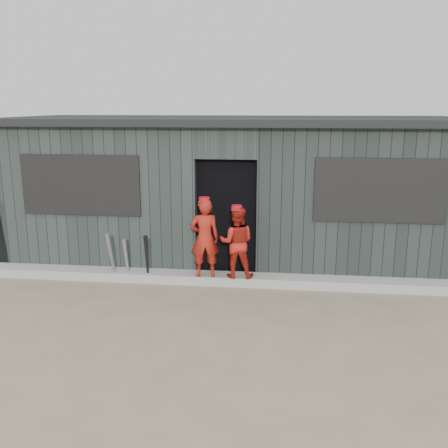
# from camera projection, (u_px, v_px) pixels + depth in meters

# --- Properties ---
(ground) EXTENTS (80.00, 80.00, 0.00)m
(ground) POSITION_uv_depth(u_px,v_px,m) (208.00, 332.00, 6.39)
(ground) COLOR #72664F
(ground) RESTS_ON ground
(curb) EXTENTS (8.00, 0.36, 0.15)m
(curb) POSITION_uv_depth(u_px,v_px,m) (224.00, 279.00, 8.13)
(curb) COLOR gray
(curb) RESTS_ON ground
(bat_left) EXTENTS (0.13, 0.26, 0.86)m
(bat_left) POSITION_uv_depth(u_px,v_px,m) (111.00, 257.00, 8.11)
(bat_left) COLOR gray
(bat_left) RESTS_ON ground
(bat_mid) EXTENTS (0.11, 0.18, 0.74)m
(bat_mid) POSITION_uv_depth(u_px,v_px,m) (126.00, 260.00, 8.18)
(bat_mid) COLOR gray
(bat_mid) RESTS_ON ground
(bat_right) EXTENTS (0.13, 0.32, 0.83)m
(bat_right) POSITION_uv_depth(u_px,v_px,m) (147.00, 259.00, 8.06)
(bat_right) COLOR black
(bat_right) RESTS_ON ground
(player_red_left) EXTENTS (0.51, 0.38, 1.27)m
(player_red_left) POSITION_uv_depth(u_px,v_px,m) (205.00, 238.00, 7.90)
(player_red_left) COLOR maroon
(player_red_left) RESTS_ON curb
(player_red_right) EXTENTS (0.56, 0.44, 1.14)m
(player_red_right) POSITION_uv_depth(u_px,v_px,m) (237.00, 242.00, 7.88)
(player_red_right) COLOR #AB2015
(player_red_right) RESTS_ON curb
(player_grey_back) EXTENTS (0.65, 0.42, 1.32)m
(player_grey_back) POSITION_uv_depth(u_px,v_px,m) (261.00, 236.00, 8.54)
(player_grey_back) COLOR silver
(player_grey_back) RESTS_ON ground
(dugout) EXTENTS (8.30, 3.30, 2.62)m
(dugout) POSITION_uv_depth(u_px,v_px,m) (234.00, 189.00, 9.48)
(dugout) COLOR black
(dugout) RESTS_ON ground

